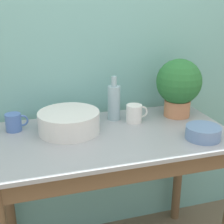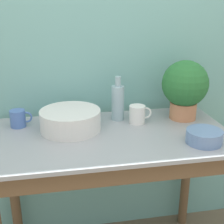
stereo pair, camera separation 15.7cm
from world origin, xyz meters
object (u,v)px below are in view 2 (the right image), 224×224
(bottle_tall, at_px, (118,102))
(bowl_small_blue, at_px, (204,137))
(potted_plant, at_px, (185,87))
(mug_white, at_px, (138,114))
(mug_blue, at_px, (18,118))
(bowl_wash_large, at_px, (70,120))

(bottle_tall, xyz_separation_m, bowl_small_blue, (0.35, -0.38, -0.07))
(potted_plant, bearing_deg, bowl_small_blue, -94.83)
(mug_white, bearing_deg, potted_plant, 4.72)
(bottle_tall, height_order, bowl_small_blue, bottle_tall)
(potted_plant, height_order, bottle_tall, potted_plant)
(potted_plant, height_order, mug_blue, potted_plant)
(mug_white, bearing_deg, bowl_wash_large, -175.47)
(mug_blue, bearing_deg, bottle_tall, 0.78)
(potted_plant, distance_m, bowl_wash_large, 0.67)
(bottle_tall, height_order, mug_blue, bottle_tall)
(mug_blue, relative_size, bowl_small_blue, 0.68)
(potted_plant, relative_size, bowl_wash_large, 1.06)
(potted_plant, relative_size, bowl_small_blue, 1.95)
(mug_white, bearing_deg, bowl_small_blue, -51.00)
(potted_plant, distance_m, mug_blue, 0.94)
(potted_plant, xyz_separation_m, bowl_small_blue, (-0.03, -0.33, -0.16))
(bottle_tall, bearing_deg, mug_white, -36.30)
(bottle_tall, bearing_deg, bowl_small_blue, -47.56)
(bowl_small_blue, bearing_deg, potted_plant, 85.17)
(bottle_tall, xyz_separation_m, mug_blue, (-0.55, -0.01, -0.06))
(potted_plant, bearing_deg, mug_blue, 177.41)
(bowl_wash_large, relative_size, bottle_tall, 1.26)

